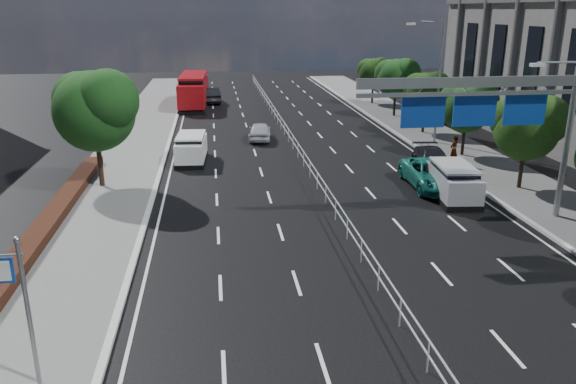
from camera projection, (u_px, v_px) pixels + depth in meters
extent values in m
plane|color=black|center=(417.00, 356.00, 16.36)|extent=(160.00, 160.00, 0.00)
cube|color=silver|center=(98.00, 379.00, 15.20)|extent=(0.25, 140.00, 0.15)
cube|color=silver|center=(300.00, 146.00, 37.25)|extent=(0.05, 85.00, 0.05)
cube|color=silver|center=(300.00, 152.00, 37.39)|extent=(0.05, 85.00, 0.05)
cylinder|color=gray|center=(29.00, 317.00, 14.39)|extent=(0.12, 0.12, 4.20)
sphere|color=gray|center=(17.00, 240.00, 13.72)|extent=(0.18, 0.18, 0.18)
cylinder|color=gray|center=(567.00, 146.00, 26.01)|extent=(0.28, 0.28, 7.20)
cube|color=gray|center=(471.00, 82.00, 24.45)|extent=(10.20, 0.25, 0.45)
cube|color=gray|center=(470.00, 94.00, 24.60)|extent=(10.20, 0.18, 0.18)
cylinder|color=gray|center=(559.00, 62.00, 24.70)|extent=(2.00, 0.10, 0.10)
cube|color=silver|center=(537.00, 65.00, 24.61)|extent=(0.60, 0.25, 0.15)
cube|color=navy|center=(525.00, 110.00, 25.37)|extent=(2.00, 0.08, 1.40)
cube|color=white|center=(524.00, 109.00, 25.42)|extent=(1.80, 0.02, 1.20)
cube|color=navy|center=(475.00, 111.00, 25.07)|extent=(2.00, 0.08, 1.40)
cube|color=white|center=(474.00, 111.00, 25.12)|extent=(1.80, 0.02, 1.20)
cube|color=navy|center=(423.00, 112.00, 24.77)|extent=(2.00, 0.08, 1.40)
cube|color=white|center=(423.00, 112.00, 24.81)|extent=(1.80, 0.02, 1.20)
cylinder|color=gray|center=(439.00, 83.00, 40.83)|extent=(0.16, 0.16, 9.00)
cylinder|color=gray|center=(428.00, 22.00, 39.35)|extent=(0.10, 2.40, 0.10)
cube|color=silver|center=(411.00, 24.00, 39.24)|extent=(0.60, 0.25, 0.15)
cylinder|color=black|center=(99.00, 158.00, 31.27)|extent=(0.28, 0.28, 3.50)
sphere|color=#183F14|center=(94.00, 111.00, 30.46)|extent=(4.40, 4.40, 4.40)
sphere|color=#183F14|center=(108.00, 100.00, 29.73)|extent=(3.30, 3.30, 3.30)
sphere|color=#183F14|center=(81.00, 100.00, 30.81)|extent=(3.08, 3.08, 3.08)
cylinder|color=black|center=(522.00, 165.00, 31.01)|extent=(0.22, 0.22, 2.80)
sphere|color=black|center=(526.00, 129.00, 30.36)|extent=(3.50, 3.50, 3.50)
sphere|color=black|center=(545.00, 120.00, 29.79)|extent=(2.62, 2.62, 2.62)
sphere|color=black|center=(512.00, 119.00, 30.64)|extent=(2.45, 2.45, 2.45)
cylinder|color=black|center=(463.00, 137.00, 38.09)|extent=(0.22, 0.22, 2.70)
sphere|color=#183F14|center=(466.00, 108.00, 37.47)|extent=(3.30, 3.30, 3.30)
sphere|color=#183F14|center=(480.00, 101.00, 36.92)|extent=(2.48, 2.48, 2.47)
sphere|color=#183F14|center=(456.00, 100.00, 37.73)|extent=(2.31, 2.31, 2.31)
cylinder|color=black|center=(424.00, 118.00, 45.16)|extent=(0.21, 0.21, 2.65)
sphere|color=black|center=(425.00, 93.00, 44.56)|extent=(3.20, 3.20, 3.20)
sphere|color=black|center=(436.00, 87.00, 44.02)|extent=(2.40, 2.40, 2.40)
sphere|color=black|center=(417.00, 87.00, 44.81)|extent=(2.24, 2.24, 2.24)
cylinder|color=black|center=(395.00, 102.00, 52.20)|extent=(0.23, 0.23, 2.85)
sphere|color=#183F14|center=(396.00, 79.00, 51.55)|extent=(3.60, 3.60, 3.60)
sphere|color=#183F14|center=(406.00, 73.00, 50.95)|extent=(2.70, 2.70, 2.70)
sphere|color=#183F14|center=(388.00, 73.00, 51.83)|extent=(2.52, 2.52, 2.52)
cylinder|color=black|center=(372.00, 92.00, 59.31)|extent=(0.21, 0.21, 2.60)
sphere|color=black|center=(373.00, 73.00, 58.71)|extent=(3.10, 3.10, 3.10)
sphere|color=black|center=(381.00, 69.00, 58.19)|extent=(2.32, 2.33, 2.32)
sphere|color=black|center=(367.00, 69.00, 58.95)|extent=(2.17, 2.17, 2.17)
cube|color=black|center=(192.00, 159.00, 37.14)|extent=(2.10, 4.36, 0.30)
cube|color=white|center=(191.00, 149.00, 36.91)|extent=(2.06, 4.27, 1.26)
cube|color=black|center=(191.00, 139.00, 36.72)|extent=(1.84, 3.10, 0.55)
cube|color=white|center=(191.00, 135.00, 36.63)|extent=(1.93, 3.35, 0.11)
cylinder|color=black|center=(178.00, 163.00, 35.74)|extent=(0.30, 0.64, 0.62)
cylinder|color=black|center=(202.00, 162.00, 35.84)|extent=(0.30, 0.64, 0.62)
cylinder|color=black|center=(183.00, 152.00, 38.35)|extent=(0.30, 0.64, 0.62)
cylinder|color=black|center=(205.00, 152.00, 38.45)|extent=(0.30, 0.64, 0.62)
cube|color=black|center=(195.00, 104.00, 58.61)|extent=(3.03, 11.06, 0.33)
cube|color=maroon|center=(194.00, 91.00, 58.17)|extent=(2.97, 10.84, 2.23)
cube|color=black|center=(193.00, 80.00, 57.83)|extent=(2.65, 7.83, 0.98)
cube|color=maroon|center=(193.00, 75.00, 57.68)|extent=(2.77, 8.48, 0.20)
cylinder|color=black|center=(181.00, 109.00, 55.10)|extent=(0.31, 0.69, 0.68)
cylinder|color=black|center=(203.00, 108.00, 55.30)|extent=(0.31, 0.69, 0.68)
cylinder|color=black|center=(187.00, 98.00, 61.82)|extent=(0.31, 0.69, 0.68)
cylinder|color=black|center=(206.00, 97.00, 62.01)|extent=(0.31, 0.69, 0.68)
imported|color=silver|center=(260.00, 131.00, 43.25)|extent=(2.06, 4.18, 1.37)
imported|color=black|center=(211.00, 95.00, 60.44)|extent=(2.21, 5.07, 1.62)
cube|color=black|center=(452.00, 196.00, 29.95)|extent=(2.36, 4.65, 0.30)
cube|color=#9E9FA5|center=(453.00, 182.00, 29.72)|extent=(2.32, 4.56, 1.26)
cube|color=black|center=(454.00, 171.00, 29.52)|extent=(2.04, 3.32, 0.56)
cube|color=#9E9FA5|center=(455.00, 166.00, 29.43)|extent=(2.14, 3.59, 0.11)
cylinder|color=black|center=(446.00, 202.00, 28.50)|extent=(0.33, 0.65, 0.63)
cylinder|color=black|center=(476.00, 201.00, 28.54)|extent=(0.33, 0.65, 0.63)
cylinder|color=black|center=(430.00, 185.00, 31.25)|extent=(0.33, 0.65, 0.63)
cylinder|color=black|center=(458.00, 185.00, 31.29)|extent=(0.33, 0.65, 0.63)
imported|color=#1A7767|center=(432.00, 174.00, 31.59)|extent=(2.73, 5.61, 1.54)
imported|color=black|center=(433.00, 160.00, 35.05)|extent=(2.44, 4.86, 1.35)
imported|color=gray|center=(454.00, 150.00, 35.92)|extent=(0.79, 0.71, 1.81)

